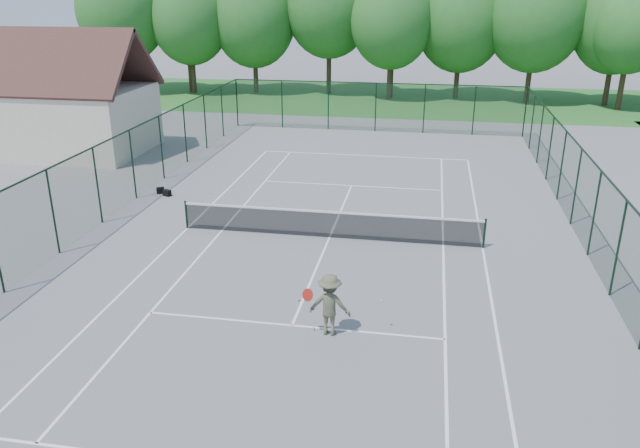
{
  "coord_description": "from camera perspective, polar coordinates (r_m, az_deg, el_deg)",
  "views": [
    {
      "loc": [
        3.34,
        -20.91,
        8.73
      ],
      "look_at": [
        0.0,
        -2.0,
        1.3
      ],
      "focal_mm": 35.0,
      "sensor_mm": 36.0,
      "label": 1
    }
  ],
  "objects": [
    {
      "name": "grass_far",
      "position": [
        51.76,
        6.29,
        11.32
      ],
      "size": [
        80.0,
        16.0,
        0.01
      ],
      "primitive_type": "cube",
      "color": "#2E7029",
      "rests_on": "ground"
    },
    {
      "name": "court_lines",
      "position": [
        22.9,
        0.87,
        -1.25
      ],
      "size": [
        11.05,
        23.85,
        0.01
      ],
      "color": "white",
      "rests_on": "ground"
    },
    {
      "name": "fence_enclosure",
      "position": [
        22.36,
        0.89,
        2.44
      ],
      "size": [
        18.05,
        36.05,
        3.02
      ],
      "color": "#1B3B23",
      "rests_on": "ground"
    },
    {
      "name": "sports_bag_a",
      "position": [
        28.6,
        -14.38,
        2.99
      ],
      "size": [
        0.4,
        0.33,
        0.27
      ],
      "primitive_type": "cube",
      "rotation": [
        0.0,
        0.0,
        0.44
      ],
      "color": "black",
      "rests_on": "ground"
    },
    {
      "name": "utility_building",
      "position": [
        36.89,
        -22.17,
        10.88
      ],
      "size": [
        8.6,
        6.27,
        6.63
      ],
      "color": "beige",
      "rests_on": "ground"
    },
    {
      "name": "ground",
      "position": [
        22.9,
        0.87,
        -1.26
      ],
      "size": [
        140.0,
        140.0,
        0.0
      ],
      "primitive_type": "plane",
      "color": "slate",
      "rests_on": "ground"
    },
    {
      "name": "tree_line_far",
      "position": [
        51.09,
        6.57,
        17.95
      ],
      "size": [
        39.4,
        6.4,
        9.7
      ],
      "color": "#3F311E",
      "rests_on": "ground"
    },
    {
      "name": "sports_bag_b",
      "position": [
        28.19,
        -13.82,
        2.78
      ],
      "size": [
        0.41,
        0.33,
        0.27
      ],
      "primitive_type": "cube",
      "rotation": [
        0.0,
        0.0,
        -0.4
      ],
      "color": "black",
      "rests_on": "ground"
    },
    {
      "name": "tennis_player",
      "position": [
        16.48,
        0.89,
        -7.39
      ],
      "size": [
        2.21,
        0.79,
        1.71
      ],
      "color": "#54573D",
      "rests_on": "ground"
    },
    {
      "name": "tennis_net",
      "position": [
        22.69,
        0.88,
        0.09
      ],
      "size": [
        11.08,
        0.08,
        1.1
      ],
      "color": "black",
      "rests_on": "ground"
    }
  ]
}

